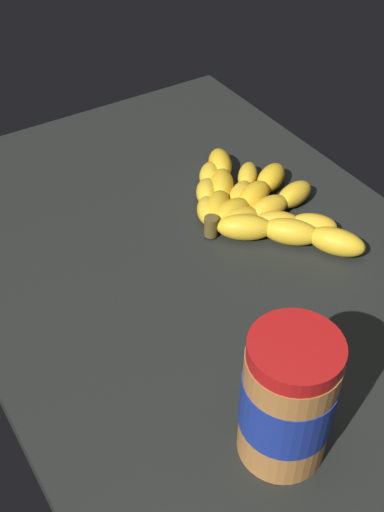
% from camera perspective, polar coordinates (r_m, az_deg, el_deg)
% --- Properties ---
extents(ground_plane, '(0.96, 0.62, 0.04)m').
position_cam_1_polar(ground_plane, '(0.86, 1.83, -2.21)').
color(ground_plane, black).
extents(banana_bunch, '(0.32, 0.19, 0.04)m').
position_cam_1_polar(banana_bunch, '(0.93, 5.43, 4.55)').
color(banana_bunch, yellow).
rests_on(banana_bunch, ground_plane).
extents(peanut_butter_jar, '(0.09, 0.09, 0.16)m').
position_cam_1_polar(peanut_butter_jar, '(0.62, 8.58, -12.63)').
color(peanut_butter_jar, '#B27238').
rests_on(peanut_butter_jar, ground_plane).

